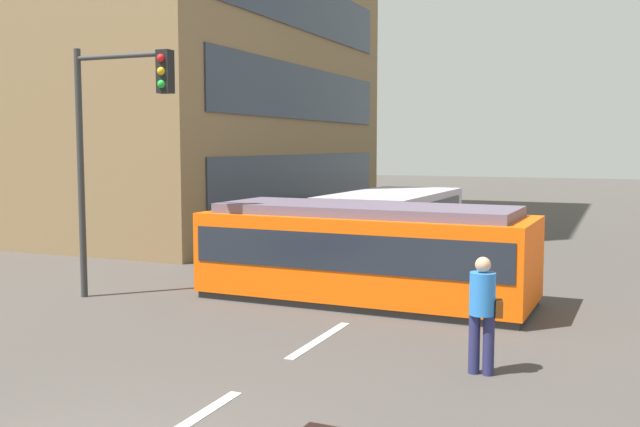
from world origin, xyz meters
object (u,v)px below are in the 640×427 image
object	(u,v)px
streetcar_tram	(365,251)
traffic_light_mast	(114,126)
city_bus	(392,222)
pedestrian_crossing	(483,308)

from	to	relation	value
streetcar_tram	traffic_light_mast	bearing A→B (deg)	-157.80
city_bus	traffic_light_mast	size ratio (longest dim) A/B	1.12
city_bus	traffic_light_mast	distance (m)	8.49
city_bus	pedestrian_crossing	distance (m)	10.11
streetcar_tram	traffic_light_mast	size ratio (longest dim) A/B	1.32
city_bus	traffic_light_mast	world-z (taller)	traffic_light_mast
streetcar_tram	pedestrian_crossing	distance (m)	5.03
city_bus	traffic_light_mast	xyz separation A→B (m)	(-3.71, -7.21, 2.50)
streetcar_tram	city_bus	xyz separation A→B (m)	(-1.05, 5.27, 0.06)
pedestrian_crossing	traffic_light_mast	world-z (taller)	traffic_light_mast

